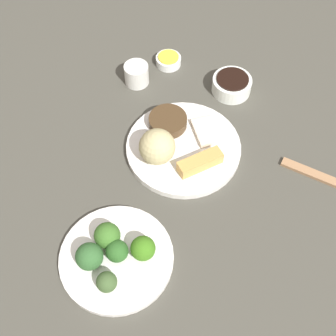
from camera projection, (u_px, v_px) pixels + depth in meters
name	position (u px, v px, depth m)	size (l,w,h in m)	color
tabletop	(196.00, 150.00, 1.00)	(2.20, 2.20, 0.02)	#45443B
main_plate	(183.00, 147.00, 0.98)	(0.25, 0.25, 0.02)	white
rice_scoop	(157.00, 147.00, 0.93)	(0.08, 0.08, 0.08)	tan
spring_roll	(200.00, 162.00, 0.93)	(0.10, 0.03, 0.03)	tan
crab_rangoon_wonton	(208.00, 131.00, 0.99)	(0.06, 0.08, 0.01)	beige
stir_fry_heap	(168.00, 121.00, 1.00)	(0.09, 0.09, 0.02)	#45311C
broccoli_plate	(117.00, 258.00, 0.84)	(0.22, 0.22, 0.01)	white
broccoli_floret_0	(107.00, 235.00, 0.83)	(0.05, 0.05, 0.05)	#396A26
broccoli_floret_1	(117.00, 251.00, 0.82)	(0.04, 0.04, 0.04)	#2A5922
broccoli_floret_2	(143.00, 248.00, 0.82)	(0.05, 0.05, 0.05)	#3B741A
broccoli_floret_3	(107.00, 282.00, 0.79)	(0.04, 0.04, 0.04)	#3C562D
broccoli_floret_5	(89.00, 256.00, 0.81)	(0.05, 0.05, 0.05)	#2F5C2C
soy_sauce_bowl	(232.00, 85.00, 1.07)	(0.09, 0.09, 0.04)	white
soy_sauce_bowl_liquid	(233.00, 79.00, 1.05)	(0.08, 0.08, 0.00)	black
sauce_ramekin_hot_mustard	(168.00, 61.00, 1.13)	(0.06, 0.06, 0.02)	white
sauce_ramekin_hot_mustard_liquid	(168.00, 57.00, 1.12)	(0.05, 0.05, 0.00)	yellow
teacup	(137.00, 74.00, 1.08)	(0.06, 0.06, 0.05)	silver
chopsticks_pair	(329.00, 180.00, 0.94)	(0.21, 0.02, 0.01)	#A27852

